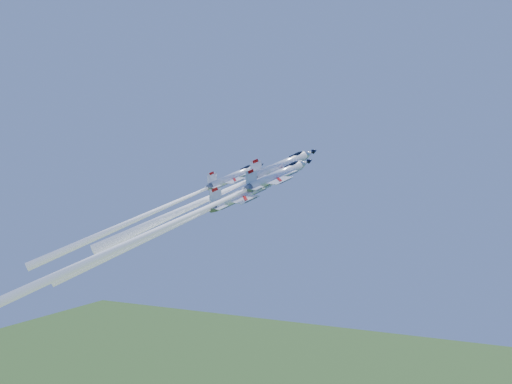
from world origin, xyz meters
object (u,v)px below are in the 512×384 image
at_px(jet_right, 166,226).
at_px(jet_slot, 185,221).
at_px(jet_lead, 223,192).
at_px(jet_left, 164,207).

bearing_deg(jet_right, jet_slot, 129.88).
distance_m(jet_lead, jet_right, 16.92).
bearing_deg(jet_left, jet_slot, 5.28).
bearing_deg(jet_right, jet_lead, 113.33).
distance_m(jet_right, jet_slot, 7.46).
relative_size(jet_lead, jet_right, 0.66).
bearing_deg(jet_right, jet_left, 159.85).
bearing_deg(jet_slot, jet_lead, 99.70).
xyz_separation_m(jet_left, jet_right, (8.49, -11.47, -2.74)).
relative_size(jet_lead, jet_slot, 1.05).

